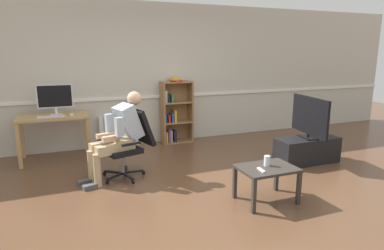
# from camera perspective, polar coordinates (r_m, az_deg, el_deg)

# --- Properties ---
(ground_plane) EXTENTS (18.00, 18.00, 0.00)m
(ground_plane) POSITION_cam_1_polar(r_m,az_deg,el_deg) (4.41, 2.35, -11.34)
(ground_plane) COLOR brown
(back_wall) EXTENTS (12.00, 0.13, 2.70)m
(back_wall) POSITION_cam_1_polar(r_m,az_deg,el_deg) (6.55, -7.17, 8.61)
(back_wall) COLOR beige
(back_wall) RESTS_ON ground_plane
(computer_desk) EXTENTS (1.11, 0.67, 0.76)m
(computer_desk) POSITION_cam_1_polar(r_m,az_deg,el_deg) (5.93, -22.78, 0.46)
(computer_desk) COLOR tan
(computer_desk) RESTS_ON ground_plane
(imac_monitor) EXTENTS (0.57, 0.14, 0.51)m
(imac_monitor) POSITION_cam_1_polar(r_m,az_deg,el_deg) (5.95, -22.57, 4.46)
(imac_monitor) COLOR silver
(imac_monitor) RESTS_ON computer_desk
(keyboard) EXTENTS (0.41, 0.12, 0.02)m
(keyboard) POSITION_cam_1_polar(r_m,az_deg,el_deg) (5.77, -23.13, 1.37)
(keyboard) COLOR silver
(keyboard) RESTS_ON computer_desk
(computer_mouse) EXTENTS (0.06, 0.10, 0.03)m
(computer_mouse) POSITION_cam_1_polar(r_m,az_deg,el_deg) (5.79, -20.04, 1.71)
(computer_mouse) COLOR white
(computer_mouse) RESTS_ON computer_desk
(bookshelf) EXTENTS (0.61, 0.29, 1.29)m
(bookshelf) POSITION_cam_1_polar(r_m,az_deg,el_deg) (6.57, -2.98, 2.13)
(bookshelf) COLOR olive
(bookshelf) RESTS_ON ground_plane
(radiator) EXTENTS (0.75, 0.08, 0.60)m
(radiator) POSITION_cam_1_polar(r_m,az_deg,el_deg) (6.46, -12.41, -1.03)
(radiator) COLOR white
(radiator) RESTS_ON ground_plane
(office_chair) EXTENTS (0.78, 0.66, 0.98)m
(office_chair) POSITION_cam_1_polar(r_m,az_deg,el_deg) (4.86, -10.53, -2.67)
(office_chair) COLOR black
(office_chair) RESTS_ON ground_plane
(person_seated) EXTENTS (0.97, 0.57, 1.23)m
(person_seated) POSITION_cam_1_polar(r_m,az_deg,el_deg) (4.75, -12.56, -1.51)
(person_seated) COLOR tan
(person_seated) RESTS_ON ground_plane
(tv_stand) EXTENTS (1.06, 0.41, 0.41)m
(tv_stand) POSITION_cam_1_polar(r_m,az_deg,el_deg) (5.74, 19.20, -4.13)
(tv_stand) COLOR black
(tv_stand) RESTS_ON ground_plane
(tv_screen) EXTENTS (0.25, 0.98, 0.67)m
(tv_screen) POSITION_cam_1_polar(r_m,az_deg,el_deg) (5.61, 19.62, 1.36)
(tv_screen) COLOR black
(tv_screen) RESTS_ON tv_stand
(coffee_table) EXTENTS (0.68, 0.50, 0.43)m
(coffee_table) POSITION_cam_1_polar(r_m,az_deg,el_deg) (4.10, 12.77, -7.93)
(coffee_table) COLOR #332D28
(coffee_table) RESTS_ON ground_plane
(drinking_glass) EXTENTS (0.07, 0.07, 0.12)m
(drinking_glass) POSITION_cam_1_polar(r_m,az_deg,el_deg) (4.11, 12.81, -6.03)
(drinking_glass) COLOR silver
(drinking_glass) RESTS_ON coffee_table
(spare_remote) EXTENTS (0.05, 0.15, 0.02)m
(spare_remote) POSITION_cam_1_polar(r_m,az_deg,el_deg) (3.94, 11.86, -7.61)
(spare_remote) COLOR white
(spare_remote) RESTS_ON coffee_table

